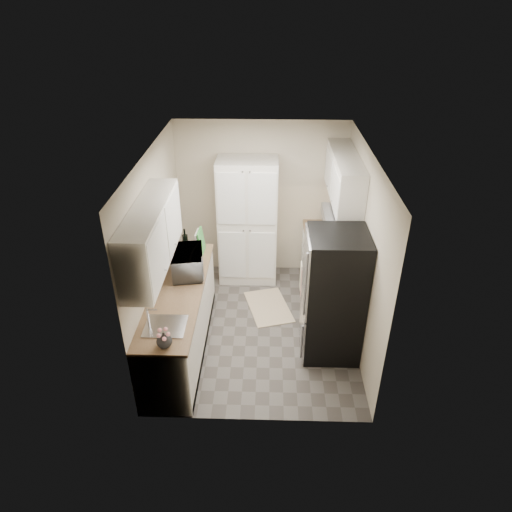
{
  "coord_description": "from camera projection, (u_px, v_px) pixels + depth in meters",
  "views": [
    {
      "loc": [
        0.12,
        -5.03,
        4.12
      ],
      "look_at": [
        -0.04,
        0.15,
        1.07
      ],
      "focal_mm": 32.0,
      "sensor_mm": 36.0,
      "label": 1
    }
  ],
  "objects": [
    {
      "name": "base_cabinet_left",
      "position": [
        181.0,
        320.0,
        5.86
      ],
      "size": [
        0.6,
        2.3,
        0.88
      ],
      "primitive_type": "cube",
      "color": "silver",
      "rests_on": "ground"
    },
    {
      "name": "microwave",
      "position": [
        188.0,
        262.0,
        5.86
      ],
      "size": [
        0.48,
        0.64,
        0.32
      ],
      "primitive_type": "imported",
      "rotation": [
        0.0,
        0.0,
        1.74
      ],
      "color": "silver",
      "rests_on": "countertop_left"
    },
    {
      "name": "refrigerator",
      "position": [
        334.0,
        296.0,
        5.62
      ],
      "size": [
        0.7,
        0.72,
        1.7
      ],
      "primitive_type": "cube",
      "color": "#B7B7BC",
      "rests_on": "ground"
    },
    {
      "name": "countertop_left",
      "position": [
        177.0,
        291.0,
        5.62
      ],
      "size": [
        0.63,
        2.33,
        0.04
      ],
      "primitive_type": "cube",
      "color": "#846647",
      "rests_on": "base_cabinet_left"
    },
    {
      "name": "flower_vase",
      "position": [
        164.0,
        340.0,
        4.68
      ],
      "size": [
        0.19,
        0.19,
        0.17
      ],
      "primitive_type": "imported",
      "rotation": [
        0.0,
        0.0,
        0.16
      ],
      "color": "silver",
      "rests_on": "countertop_left"
    },
    {
      "name": "base_cabinet_right",
      "position": [
        323.0,
        258.0,
        7.2
      ],
      "size": [
        0.6,
        0.8,
        0.88
      ],
      "primitive_type": "cube",
      "color": "silver",
      "rests_on": "ground"
    },
    {
      "name": "cutting_board",
      "position": [
        201.0,
        241.0,
        6.34
      ],
      "size": [
        0.03,
        0.27,
        0.33
      ],
      "primitive_type": "cube",
      "rotation": [
        0.0,
        0.0,
        -0.05
      ],
      "color": "green",
      "rests_on": "countertop_left"
    },
    {
      "name": "countertop_right",
      "position": [
        325.0,
        232.0,
        6.97
      ],
      "size": [
        0.63,
        0.83,
        0.04
      ],
      "primitive_type": "cube",
      "color": "#846647",
      "rests_on": "base_cabinet_right"
    },
    {
      "name": "room_shell",
      "position": [
        257.0,
        224.0,
        5.59
      ],
      "size": [
        2.64,
        3.24,
        2.52
      ],
      "color": "beige",
      "rests_on": "ground"
    },
    {
      "name": "pantry_cabinet",
      "position": [
        248.0,
        222.0,
        7.06
      ],
      "size": [
        0.9,
        0.55,
        2.0
      ],
      "primitive_type": "cube",
      "color": "silver",
      "rests_on": "ground"
    },
    {
      "name": "ground",
      "position": [
        258.0,
        327.0,
        6.42
      ],
      "size": [
        3.2,
        3.2,
        0.0
      ],
      "primitive_type": "plane",
      "color": "#56514C",
      "rests_on": "ground"
    },
    {
      "name": "fruit_basket",
      "position": [
        334.0,
        214.0,
        6.88
      ],
      "size": [
        0.32,
        0.32,
        0.13
      ],
      "primitive_type": null,
      "rotation": [
        0.0,
        0.0,
        -0.07
      ],
      "color": "#DD5810",
      "rests_on": "toaster_oven"
    },
    {
      "name": "wine_bottle",
      "position": [
        185.0,
        241.0,
        6.35
      ],
      "size": [
        0.08,
        0.08,
        0.32
      ],
      "primitive_type": "cylinder",
      "color": "black",
      "rests_on": "countertop_left"
    },
    {
      "name": "toaster_oven",
      "position": [
        332.0,
        223.0,
        6.99
      ],
      "size": [
        0.3,
        0.37,
        0.2
      ],
      "primitive_type": "cube",
      "rotation": [
        0.0,
        0.0,
        -0.06
      ],
      "color": "#B0B0B4",
      "rests_on": "countertop_right"
    },
    {
      "name": "electric_range",
      "position": [
        327.0,
        285.0,
        6.49
      ],
      "size": [
        0.71,
        0.78,
        1.13
      ],
      "color": "#B7B7BC",
      "rests_on": "ground"
    },
    {
      "name": "kitchen_mat",
      "position": [
        269.0,
        307.0,
        6.82
      ],
      "size": [
        0.78,
        1.01,
        0.01
      ],
      "primitive_type": "cube",
      "rotation": [
        0.0,
        0.0,
        0.28
      ],
      "color": "beige",
      "rests_on": "ground"
    }
  ]
}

